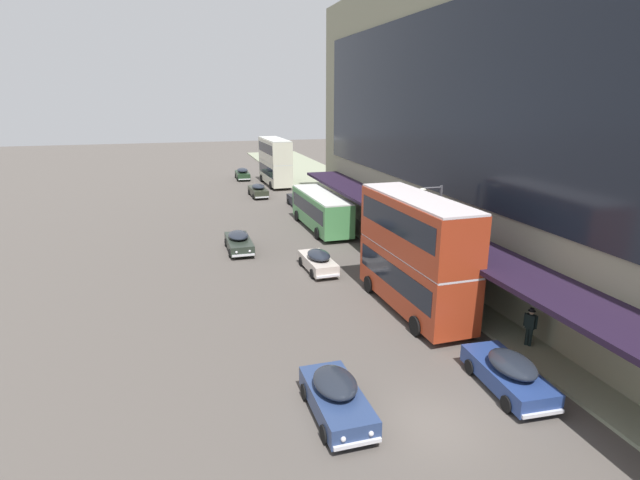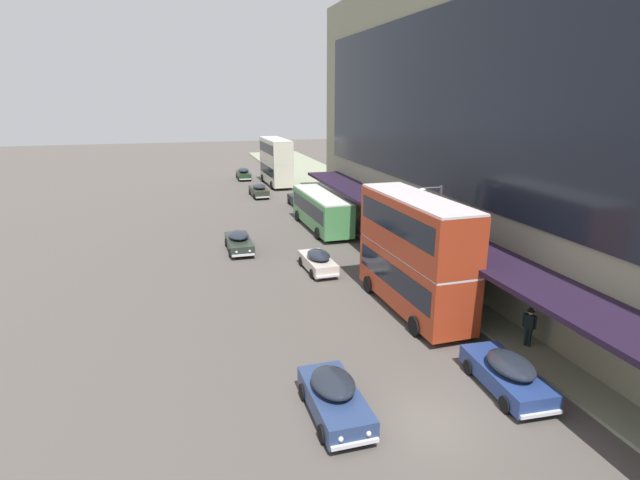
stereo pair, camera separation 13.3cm
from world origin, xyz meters
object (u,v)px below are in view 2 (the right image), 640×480
at_px(sedan_trailing_near, 239,241).
at_px(sedan_oncoming_rear, 300,199).
at_px(sedan_trailing_mid, 334,396).
at_px(sedan_far_back, 259,190).
at_px(transit_bus_kerbside_far, 276,160).
at_px(sedan_second_mid, 243,174).
at_px(transit_bus_kerbside_front, 414,251).
at_px(pedestrian_at_kerb, 529,325).
at_px(sedan_lead_mid, 318,261).
at_px(sedan_lead_near, 507,373).
at_px(street_lamp, 436,228).
at_px(transit_bus_kerbside_rear, 321,209).

bearing_deg(sedan_trailing_near, sedan_oncoming_rear, 59.98).
bearing_deg(sedan_trailing_mid, sedan_far_back, 84.70).
bearing_deg(transit_bus_kerbside_far, sedan_second_mid, 120.76).
xyz_separation_m(transit_bus_kerbside_front, pedestrian_at_kerb, (3.26, -5.47, -2.22)).
xyz_separation_m(sedan_lead_mid, pedestrian_at_kerb, (6.50, -12.96, 0.45)).
xyz_separation_m(transit_bus_kerbside_front, transit_bus_kerbside_far, (0.51, 41.51, -0.15)).
relative_size(sedan_far_back, sedan_trailing_mid, 1.10).
xyz_separation_m(sedan_lead_near, street_lamp, (2.44, 10.80, 3.03)).
bearing_deg(sedan_oncoming_rear, transit_bus_kerbside_rear, -92.43).
bearing_deg(sedan_trailing_mid, transit_bus_kerbside_rear, 75.15).
bearing_deg(sedan_far_back, transit_bus_kerbside_rear, -79.60).
bearing_deg(sedan_trailing_mid, sedan_lead_near, -2.75).
bearing_deg(pedestrian_at_kerb, sedan_trailing_mid, -166.94).
height_order(transit_bus_kerbside_rear, sedan_trailing_near, transit_bus_kerbside_rear).
xyz_separation_m(transit_bus_kerbside_far, pedestrian_at_kerb, (2.76, -46.97, -2.08)).
bearing_deg(sedan_far_back, sedan_second_mid, 90.39).
xyz_separation_m(sedan_trailing_near, sedan_far_back, (4.80, 20.65, 0.04)).
relative_size(sedan_lead_mid, pedestrian_at_kerb, 2.41).
relative_size(sedan_far_back, sedan_lead_mid, 1.10).
relative_size(sedan_far_back, pedestrian_at_kerb, 2.64).
height_order(sedan_lead_near, pedestrian_at_kerb, pedestrian_at_kerb).
bearing_deg(sedan_far_back, sedan_lead_near, -85.71).
bearing_deg(transit_bus_kerbside_rear, sedan_second_mid, 95.94).
height_order(sedan_trailing_mid, sedan_lead_near, sedan_trailing_mid).
distance_m(sedan_oncoming_rear, street_lamp, 25.38).
relative_size(sedan_second_mid, sedan_lead_mid, 1.10).
distance_m(sedan_second_mid, sedan_lead_near, 55.73).
xyz_separation_m(transit_bus_kerbside_rear, transit_bus_kerbside_far, (0.50, 23.42, 1.44)).
distance_m(transit_bus_kerbside_far, sedan_oncoming_rear, 13.99).
distance_m(transit_bus_kerbside_front, street_lamp, 3.77).
distance_m(transit_bus_kerbside_rear, sedan_lead_near, 26.26).
height_order(transit_bus_kerbside_rear, sedan_lead_near, transit_bus_kerbside_rear).
xyz_separation_m(sedan_oncoming_rear, sedan_trailing_mid, (-7.28, -35.56, 0.00)).
relative_size(transit_bus_kerbside_front, sedan_trailing_mid, 2.06).
distance_m(transit_bus_kerbside_front, sedan_lead_mid, 8.59).
height_order(transit_bus_kerbside_rear, sedan_second_mid, transit_bus_kerbside_rear).
xyz_separation_m(sedan_far_back, pedestrian_at_kerb, (6.22, -39.72, 0.43)).
height_order(transit_bus_kerbside_front, sedan_lead_near, transit_bus_kerbside_front).
bearing_deg(transit_bus_kerbside_rear, sedan_oncoming_rear, 87.57).
relative_size(transit_bus_kerbside_far, sedan_trailing_near, 1.89).
bearing_deg(sedan_trailing_near, sedan_lead_near, -69.86).
bearing_deg(sedan_lead_mid, sedan_lead_near, -77.51).
relative_size(transit_bus_kerbside_front, sedan_far_back, 1.87).
height_order(sedan_trailing_near, pedestrian_at_kerb, pedestrian_at_kerb).
bearing_deg(sedan_lead_mid, sedan_second_mid, 89.72).
distance_m(transit_bus_kerbside_front, transit_bus_kerbside_rear, 18.15).
bearing_deg(sedan_second_mid, transit_bus_kerbside_front, -86.33).
xyz_separation_m(transit_bus_kerbside_far, sedan_trailing_near, (-8.26, -27.91, -2.54)).
height_order(transit_bus_kerbside_far, sedan_lead_mid, transit_bus_kerbside_far).
bearing_deg(sedan_oncoming_rear, sedan_second_mid, 99.96).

